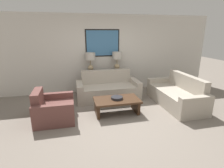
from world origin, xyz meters
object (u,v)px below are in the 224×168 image
(table_lamp_left, at_px, (90,59))
(console_table, at_px, (104,81))
(couch_by_back_wall, at_px, (108,90))
(armchair_near_back_wall, at_px, (53,110))
(table_lamp_right, at_px, (117,58))
(decorative_bowl, at_px, (117,98))
(couch_by_side, at_px, (176,95))
(coffee_table, at_px, (117,103))

(table_lamp_left, bearing_deg, console_table, 0.00)
(table_lamp_left, xyz_separation_m, couch_by_back_wall, (0.46, -0.63, -0.92))
(armchair_near_back_wall, bearing_deg, table_lamp_right, 40.42)
(decorative_bowl, bearing_deg, armchair_near_back_wall, -179.80)
(table_lamp_right, distance_m, couch_by_side, 2.30)
(armchair_near_back_wall, bearing_deg, coffee_table, -0.28)
(console_table, height_order, table_lamp_left, table_lamp_left)
(table_lamp_left, relative_size, decorative_bowl, 2.04)
(console_table, distance_m, couch_by_back_wall, 0.64)
(coffee_table, xyz_separation_m, armchair_near_back_wall, (-1.59, 0.01, -0.03))
(table_lamp_right, bearing_deg, couch_by_side, -48.76)
(couch_by_back_wall, relative_size, decorative_bowl, 6.42)
(table_lamp_left, xyz_separation_m, decorative_bowl, (0.47, -1.74, -0.79))
(table_lamp_left, height_order, coffee_table, table_lamp_left)
(couch_by_back_wall, bearing_deg, armchair_near_back_wall, -144.96)
(table_lamp_left, height_order, table_lamp_right, same)
(coffee_table, bearing_deg, couch_by_side, 5.13)
(armchair_near_back_wall, bearing_deg, couch_by_back_wall, 35.04)
(couch_by_side, bearing_deg, console_table, 139.44)
(console_table, relative_size, decorative_bowl, 4.57)
(table_lamp_left, bearing_deg, armchair_near_back_wall, -122.78)
(couch_by_back_wall, bearing_deg, decorative_bowl, -89.39)
(table_lamp_left, relative_size, couch_by_side, 0.32)
(console_table, height_order, couch_by_side, couch_by_side)
(console_table, height_order, table_lamp_right, table_lamp_right)
(couch_by_back_wall, relative_size, couch_by_side, 1.00)
(table_lamp_right, distance_m, decorative_bowl, 1.96)
(decorative_bowl, bearing_deg, couch_by_side, 4.74)
(couch_by_side, bearing_deg, table_lamp_left, 145.59)
(console_table, bearing_deg, table_lamp_right, -0.00)
(table_lamp_right, relative_size, armchair_near_back_wall, 0.65)
(couch_by_side, distance_m, coffee_table, 1.85)
(couch_by_side, xyz_separation_m, decorative_bowl, (-1.84, -0.15, 0.13))
(console_table, relative_size, armchair_near_back_wall, 1.46)
(table_lamp_right, xyz_separation_m, decorative_bowl, (-0.45, -1.74, -0.79))
(table_lamp_right, bearing_deg, decorative_bowl, -104.53)
(decorative_bowl, distance_m, armchair_near_back_wall, 1.61)
(console_table, xyz_separation_m, table_lamp_left, (-0.46, -0.00, 0.82))
(couch_by_back_wall, relative_size, coffee_table, 1.67)
(table_lamp_left, relative_size, table_lamp_right, 1.00)
(table_lamp_left, distance_m, couch_by_side, 2.95)
(decorative_bowl, bearing_deg, coffee_table, -116.06)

